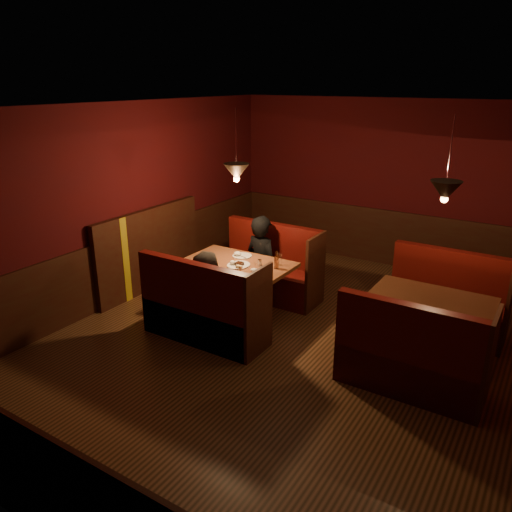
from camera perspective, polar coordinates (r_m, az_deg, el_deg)
The scene contains 9 objects.
room at distance 6.14m, azimuth 3.42°, elevation -0.84°, with size 6.02×7.02×2.92m.
main_table at distance 6.94m, azimuth -1.99°, elevation -2.17°, with size 1.49×0.91×1.05m.
main_bench_far at distance 7.70m, azimuth 1.67°, elevation -2.02°, with size 1.64×0.59×1.12m.
main_bench_near at distance 6.42m, azimuth -6.10°, elevation -6.73°, with size 1.64×0.59×1.12m.
second_table at distance 6.25m, azimuth 19.20°, elevation -6.28°, with size 1.38×0.88×0.78m.
second_bench_far at distance 7.08m, azimuth 20.86°, elevation -5.45°, with size 1.53×0.57×1.09m.
second_bench_near at distance 5.63m, azimuth 17.20°, elevation -11.70°, with size 1.53×0.57×1.09m.
diner_a at distance 7.45m, azimuth 0.69°, elevation 1.09°, with size 0.60×0.39×1.65m, color black.
diner_b at distance 6.39m, azimuth -5.48°, elevation -3.02°, with size 0.72×0.56×1.48m, color #302A26.
Camera 1 is at (2.46, -5.01, 3.19)m, focal length 35.00 mm.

